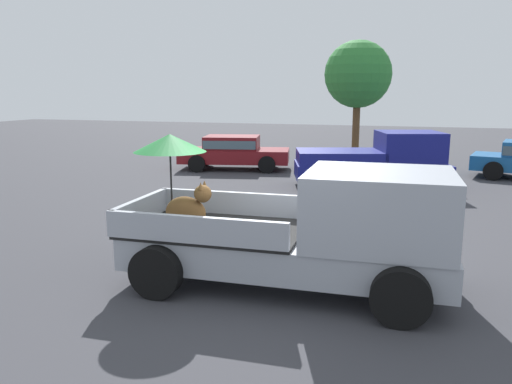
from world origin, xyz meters
name	(u,v)px	position (x,y,z in m)	size (l,w,h in m)	color
ground_plane	(285,285)	(0.00, 0.00, 0.00)	(80.00, 80.00, 0.00)	#38383D
pickup_truck_main	(312,229)	(0.41, 0.01, 0.97)	(5.12, 2.41, 2.38)	black
pickup_truck_red	(377,161)	(0.71, 9.01, 0.87)	(5.12, 3.23, 1.80)	black
parked_sedan_far	(234,151)	(-5.04, 11.27, 0.74)	(4.58, 2.66, 1.33)	black
tree_by_lot	(358,75)	(-0.74, 15.37, 3.77)	(2.92, 2.92, 5.26)	brown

